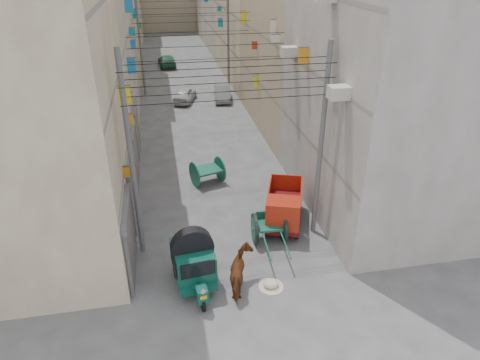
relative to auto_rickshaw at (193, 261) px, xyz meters
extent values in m
plane|color=#454547|center=(1.74, -3.58, -1.07)|extent=(140.00, 140.00, 0.00)
cube|color=slate|center=(-2.38, 4.42, 2.13)|extent=(0.25, 9.80, 0.18)
cube|color=slate|center=(-2.38, 4.42, 5.13)|extent=(0.25, 9.80, 0.18)
cube|color=slate|center=(-2.38, 4.42, 8.13)|extent=(0.25, 9.80, 0.18)
cube|color=#BBAFA0|center=(-6.26, 15.42, 4.93)|extent=(8.00, 12.00, 12.00)
cube|color=slate|center=(-2.38, 15.42, 2.13)|extent=(0.25, 11.76, 0.18)
cube|color=slate|center=(-2.38, 15.42, 5.13)|extent=(0.25, 11.76, 0.18)
cube|color=#A0947E|center=(-6.26, 28.42, 5.93)|extent=(8.00, 14.00, 14.00)
cube|color=slate|center=(-2.38, 28.42, 2.13)|extent=(0.25, 13.72, 0.18)
cube|color=slate|center=(-2.38, 28.42, 5.13)|extent=(0.25, 13.72, 0.18)
cube|color=#ABA4A0|center=(-6.26, 42.42, 4.83)|extent=(8.00, 14.00, 11.80)
cube|color=slate|center=(-2.38, 42.42, 2.13)|extent=(0.25, 13.72, 0.18)
cube|color=slate|center=(-2.38, 55.42, 2.13)|extent=(0.25, 11.76, 0.18)
cube|color=#ABA4A0|center=(9.74, 4.42, 5.43)|extent=(8.00, 10.00, 13.00)
cube|color=slate|center=(5.86, 4.42, 2.13)|extent=(0.25, 9.80, 0.18)
cube|color=slate|center=(5.86, 4.42, 5.13)|extent=(0.25, 9.80, 0.18)
cube|color=tan|center=(9.74, 15.42, 4.93)|extent=(8.00, 12.00, 12.00)
cube|color=slate|center=(5.86, 15.42, 2.13)|extent=(0.25, 11.76, 0.18)
cube|color=slate|center=(5.86, 15.42, 5.13)|extent=(0.25, 11.76, 0.18)
cube|color=slate|center=(5.86, 28.42, 2.13)|extent=(0.25, 13.72, 0.18)
cube|color=slate|center=(5.86, 28.42, 5.13)|extent=(0.25, 13.72, 0.18)
cube|color=slate|center=(5.86, 42.42, 2.13)|extent=(0.25, 13.72, 0.18)
cube|color=slate|center=(5.86, 55.42, 2.13)|extent=(0.25, 11.76, 0.18)
cube|color=#4D4C51|center=(-2.18, 1.22, 0.23)|extent=(0.12, 3.00, 2.60)
cube|color=#555557|center=(-2.16, 1.22, 1.68)|extent=(0.18, 3.20, 0.25)
cube|color=#4D4C51|center=(-2.18, 4.92, 0.23)|extent=(0.12, 3.00, 2.60)
cube|color=#555557|center=(-2.16, 4.92, 1.68)|extent=(0.18, 3.20, 0.25)
cube|color=#4D4C51|center=(-2.18, 8.62, 0.23)|extent=(0.12, 3.00, 2.60)
cube|color=#555557|center=(-2.16, 8.62, 1.68)|extent=(0.18, 3.20, 0.25)
cube|color=#4D4C51|center=(-2.18, 12.42, 0.23)|extent=(0.12, 3.00, 2.60)
cube|color=#555557|center=(-2.16, 12.42, 1.68)|extent=(0.18, 3.20, 0.25)
cube|color=#0E849E|center=(5.55, 30.70, 4.91)|extent=(0.38, 0.08, 0.41)
cube|color=#1A8F30|center=(-2.12, 38.03, 2.55)|extent=(0.27, 0.08, 0.71)
cube|color=orange|center=(-2.04, 2.85, 2.28)|extent=(0.44, 0.08, 0.42)
cube|color=#1A74BC|center=(-2.03, 12.22, 4.10)|extent=(0.45, 0.08, 0.84)
cube|color=orange|center=(-2.07, 6.19, 3.17)|extent=(0.38, 0.08, 0.44)
cube|color=#0E849E|center=(5.53, 29.96, 3.78)|extent=(0.43, 0.08, 0.72)
cube|color=silver|center=(5.60, 36.04, 5.17)|extent=(0.28, 0.08, 0.44)
cube|color=#1A74BC|center=(-2.02, 16.43, 6.78)|extent=(0.48, 0.08, 0.84)
cube|color=orange|center=(-2.10, 34.49, 2.59)|extent=(0.31, 0.08, 0.44)
cube|color=#AA3616|center=(5.57, 15.44, 4.34)|extent=(0.35, 0.08, 0.45)
cube|color=yellow|center=(5.57, 19.07, 5.57)|extent=(0.34, 0.08, 0.79)
cube|color=orange|center=(-2.12, 8.44, 3.42)|extent=(0.28, 0.08, 0.52)
cube|color=#0E849E|center=(-2.12, 26.04, 5.19)|extent=(0.28, 0.08, 0.74)
cube|color=yellow|center=(5.61, 14.93, 2.15)|extent=(0.26, 0.08, 0.80)
cube|color=#762996|center=(5.58, 5.79, 5.62)|extent=(0.34, 0.08, 0.55)
cube|color=yellow|center=(-2.02, 4.98, 4.60)|extent=(0.47, 0.08, 0.67)
cube|color=#0E849E|center=(-2.06, 17.57, 5.06)|extent=(0.40, 0.08, 0.47)
cube|color=#1A74BC|center=(-2.10, 18.09, 4.17)|extent=(0.32, 0.08, 0.55)
cube|color=silver|center=(5.51, 10.17, 5.65)|extent=(0.47, 0.08, 0.35)
cube|color=silver|center=(5.58, 11.00, 6.00)|extent=(0.32, 0.08, 0.89)
cube|color=orange|center=(5.52, 5.71, 5.65)|extent=(0.44, 0.08, 0.69)
cube|color=#762996|center=(-2.32, 2.42, 1.93)|extent=(0.10, 3.20, 0.80)
cube|color=#762996|center=(-2.32, 11.42, 1.93)|extent=(0.10, 3.20, 0.80)
cube|color=#1A74BC|center=(-2.32, 23.42, 1.93)|extent=(0.10, 3.20, 0.80)
cube|color=#762996|center=(-2.32, 35.42, 1.93)|extent=(0.10, 3.20, 0.80)
cube|color=#AA3616|center=(5.80, 2.42, 1.93)|extent=(0.10, 3.20, 0.80)
cube|color=#1A74BC|center=(5.80, 11.42, 1.93)|extent=(0.10, 3.20, 0.80)
cube|color=#762996|center=(5.80, 23.42, 1.93)|extent=(0.10, 3.20, 0.80)
cube|color=#0E849E|center=(5.80, 35.42, 1.93)|extent=(0.10, 3.20, 0.80)
cube|color=#B5B0A3|center=(5.39, 1.42, 5.33)|extent=(0.70, 0.55, 0.45)
cube|color=#B5B0A3|center=(5.39, 7.42, 5.53)|extent=(0.70, 0.55, 0.45)
cylinder|color=#555557|center=(-1.86, 2.42, 2.93)|extent=(0.20, 0.20, 8.00)
cylinder|color=#555557|center=(5.34, 2.42, 2.93)|extent=(0.20, 0.20, 8.00)
cylinder|color=#555557|center=(-1.86, 24.42, 2.93)|extent=(0.20, 0.20, 8.00)
cylinder|color=#555557|center=(5.34, 24.42, 2.93)|extent=(0.20, 0.20, 8.00)
cylinder|color=black|center=(1.74, 1.92, 5.13)|extent=(7.40, 0.02, 0.02)
cylinder|color=black|center=(1.74, 1.92, 5.73)|extent=(7.40, 0.02, 0.02)
cylinder|color=black|center=(1.74, 1.92, 6.23)|extent=(7.40, 0.02, 0.02)
cylinder|color=black|center=(1.74, 2.92, 5.13)|extent=(7.40, 0.02, 0.02)
cylinder|color=black|center=(1.74, 2.92, 5.73)|extent=(7.40, 0.02, 0.02)
cylinder|color=black|center=(1.74, 2.92, 6.23)|extent=(7.40, 0.02, 0.02)
cylinder|color=black|center=(1.74, 8.42, 5.13)|extent=(7.40, 0.02, 0.02)
cylinder|color=black|center=(1.74, 8.42, 5.73)|extent=(7.40, 0.02, 0.02)
cylinder|color=black|center=(1.74, 8.42, 6.23)|extent=(7.40, 0.02, 0.02)
cylinder|color=black|center=(1.74, 16.42, 5.13)|extent=(7.40, 0.02, 0.02)
cylinder|color=black|center=(1.74, 16.42, 5.73)|extent=(7.40, 0.02, 0.02)
cylinder|color=black|center=(1.74, 16.42, 6.23)|extent=(7.40, 0.02, 0.02)
cylinder|color=black|center=(1.74, 24.42, 5.13)|extent=(7.40, 0.02, 0.02)
cylinder|color=black|center=(1.74, 24.42, 5.73)|extent=(7.40, 0.02, 0.02)
cylinder|color=black|center=(1.74, 24.42, 6.23)|extent=(7.40, 0.02, 0.02)
cylinder|color=black|center=(0.15, -1.31, -0.79)|extent=(0.19, 0.58, 0.57)
cylinder|color=black|center=(-0.63, 0.56, -0.79)|extent=(0.19, 0.58, 0.57)
cylinder|color=black|center=(0.49, 0.69, -0.79)|extent=(0.19, 0.58, 0.57)
cube|color=#0B4034|center=(0.00, 0.01, -0.58)|extent=(1.50, 2.08, 0.29)
cube|color=#0B4034|center=(0.15, -1.26, -0.46)|extent=(0.41, 0.50, 0.56)
cylinder|color=silver|center=(0.18, -1.49, -0.10)|extent=(0.19, 0.07, 0.18)
cube|color=#E4A20C|center=(0.18, -1.51, -0.36)|extent=(0.23, 0.06, 0.12)
cube|color=#0B4034|center=(-0.01, 0.06, 0.00)|extent=(1.53, 1.88, 0.97)
cube|color=black|center=(0.10, -0.82, 0.26)|extent=(1.18, 0.20, 0.56)
cube|color=black|center=(-0.68, -0.02, 0.10)|extent=(0.18, 1.22, 0.67)
cube|color=black|center=(0.66, 0.14, 0.10)|extent=(0.18, 1.22, 0.67)
cube|color=white|center=(0.10, -0.85, -0.51)|extent=(1.28, 0.20, 0.06)
cylinder|color=black|center=(2.70, 2.12, -0.43)|extent=(0.20, 1.29, 1.29)
cylinder|color=#124F3B|center=(2.70, 2.12, -0.43)|extent=(0.21, 1.01, 1.00)
cylinder|color=#555557|center=(2.70, 2.12, -0.43)|extent=(0.21, 0.18, 0.17)
cylinder|color=black|center=(3.89, 2.06, -0.43)|extent=(0.20, 1.29, 1.29)
cylinder|color=#124F3B|center=(3.89, 2.06, -0.43)|extent=(0.21, 1.01, 1.00)
cylinder|color=#555557|center=(3.89, 2.06, -0.43)|extent=(0.21, 0.18, 0.17)
cylinder|color=#555557|center=(3.30, 2.09, -0.43)|extent=(1.24, 0.14, 0.07)
cube|color=#124F3B|center=(3.30, 2.09, -0.27)|extent=(1.01, 1.06, 0.09)
cube|color=#124F3B|center=(3.32, 2.55, -0.06)|extent=(0.97, 0.12, 0.32)
cylinder|color=#124F3B|center=(2.87, 0.96, -0.34)|extent=(0.17, 2.11, 0.06)
cylinder|color=#124F3B|center=(3.60, 0.92, -0.34)|extent=(0.17, 2.11, 0.06)
cylinder|color=black|center=(3.33, 2.49, -0.76)|extent=(0.37, 0.65, 0.63)
cylinder|color=black|center=(4.02, 4.46, -0.76)|extent=(0.37, 0.65, 0.63)
cylinder|color=black|center=(4.50, 2.08, -0.76)|extent=(0.37, 0.65, 0.63)
cylinder|color=black|center=(5.19, 4.06, -0.76)|extent=(0.37, 0.65, 0.63)
cube|color=#530B0D|center=(4.26, 3.27, -0.55)|extent=(2.34, 3.42, 0.33)
cube|color=maroon|center=(3.90, 2.24, 0.12)|extent=(1.63, 1.40, 1.19)
cube|color=black|center=(3.75, 1.81, 0.21)|extent=(1.19, 0.46, 0.52)
cube|color=#530B0D|center=(4.43, 3.77, -0.29)|extent=(2.04, 2.45, 0.11)
cube|color=maroon|center=(3.78, 4.00, 0.12)|extent=(0.74, 2.00, 0.81)
cube|color=maroon|center=(5.09, 3.54, 0.12)|extent=(0.74, 2.00, 0.81)
cube|color=maroon|center=(4.77, 4.74, 0.12)|extent=(1.37, 0.52, 0.81)
cylinder|color=#124F3B|center=(0.73, 7.38, -0.41)|extent=(0.47, 1.29, 1.33)
cylinder|color=#124F3B|center=(2.10, 7.81, -0.41)|extent=(0.47, 1.29, 1.33)
cube|color=#124F3B|center=(1.41, 7.59, -0.29)|extent=(1.56, 1.46, 0.10)
cylinder|color=#555557|center=(1.41, 7.59, -0.41)|extent=(1.44, 0.53, 0.08)
ellipsoid|color=beige|center=(2.68, -0.66, -0.93)|extent=(0.56, 0.45, 0.28)
imported|color=maroon|center=(1.63, -0.58, -0.32)|extent=(1.16, 1.91, 1.51)
imported|color=#B7B7B7|center=(1.31, 21.79, -0.49)|extent=(2.34, 3.66, 1.16)
imported|color=slate|center=(4.35, 21.72, -0.48)|extent=(1.62, 3.71, 1.19)
imported|color=#1E5937|center=(0.37, 34.34, -0.48)|extent=(1.90, 4.17, 1.18)
camera|label=1|loc=(-0.62, -12.02, 9.54)|focal=32.00mm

